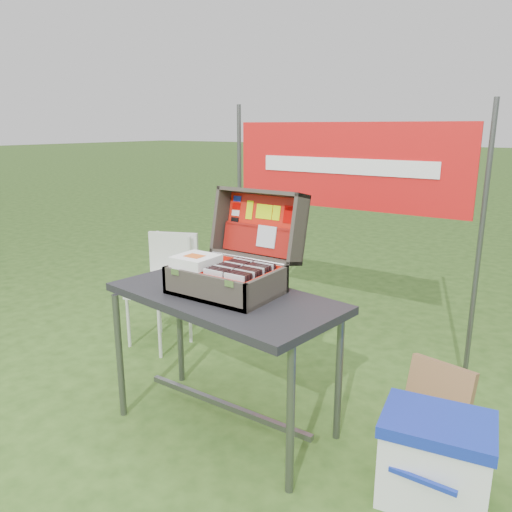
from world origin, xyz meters
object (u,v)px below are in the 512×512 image
Objects in this scene: suitcase at (233,244)px; chair at (158,292)px; table at (225,362)px; cardboard_box at (438,396)px; cooler at (435,460)px.

suitcase is 1.26m from chair.
cardboard_box is (0.93, 0.63, -0.19)m from table.
cooler is at bearing -66.69° from cardboard_box.
cardboard_box is at bearing 30.41° from suitcase.
table is 1.16m from chair.
chair is (-2.08, 0.48, 0.21)m from cooler.
suitcase is (-0.00, 0.08, 0.61)m from table.
suitcase is at bearing 169.97° from cooler.
cooler is at bearing -0.91° from suitcase.
cooler is at bearing 11.15° from table.
suitcase is at bearing -139.50° from cardboard_box.
chair reaches higher than cardboard_box.
chair is 2.26× the size of cardboard_box.
chair is at bearing 159.71° from table.
chair is (-1.02, 0.54, 0.03)m from table.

